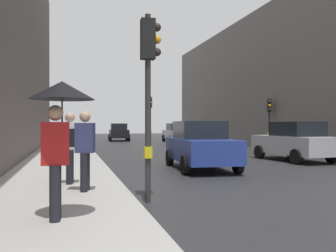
% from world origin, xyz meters
% --- Properties ---
extents(sidewalk_kerb, '(3.15, 40.00, 0.16)m').
position_xyz_m(sidewalk_kerb, '(-7.26, 6.00, 0.08)').
color(sidewalk_kerb, '#A8A5A0').
rests_on(sidewalk_kerb, ground).
extents(building_facade_right, '(12.00, 34.99, 9.75)m').
position_xyz_m(building_facade_right, '(11.69, 16.06, 4.87)').
color(building_facade_right, slate).
rests_on(building_facade_right, ground).
extents(traffic_light_far_median, '(0.25, 0.43, 3.99)m').
position_xyz_m(traffic_light_far_median, '(-0.62, 21.99, 2.75)').
color(traffic_light_far_median, '#2D2D2D').
rests_on(traffic_light_far_median, ground).
extents(traffic_light_near_left, '(0.44, 0.26, 3.94)m').
position_xyz_m(traffic_light_near_left, '(-5.37, 0.35, 2.71)').
color(traffic_light_near_left, '#2D2D2D').
rests_on(traffic_light_near_left, ground).
extents(traffic_light_mid_street, '(0.33, 0.45, 3.38)m').
position_xyz_m(traffic_light_mid_street, '(5.38, 13.68, 2.33)').
color(traffic_light_mid_street, '#2D2D2D').
rests_on(traffic_light_mid_street, ground).
extents(car_white_compact, '(2.08, 4.23, 1.76)m').
position_xyz_m(car_white_compact, '(2.70, 25.70, 0.88)').
color(car_white_compact, silver).
rests_on(car_white_compact, ground).
extents(car_dark_suv, '(2.23, 4.31, 1.76)m').
position_xyz_m(car_dark_suv, '(-2.21, 29.85, 0.88)').
color(car_dark_suv, black).
rests_on(car_dark_suv, ground).
extents(car_blue_van, '(2.27, 4.32, 1.76)m').
position_xyz_m(car_blue_van, '(-2.35, 5.45, 0.88)').
color(car_blue_van, navy).
rests_on(car_blue_van, ground).
extents(car_silver_hatchback, '(2.22, 4.30, 1.76)m').
position_xyz_m(car_silver_hatchback, '(2.79, 7.19, 0.88)').
color(car_silver_hatchback, '#BCBCC1').
rests_on(car_silver_hatchback, ground).
extents(pedestrian_with_umbrella, '(1.00, 1.00, 2.14)m').
position_xyz_m(pedestrian_with_umbrella, '(-7.11, -1.26, 1.84)').
color(pedestrian_with_umbrella, black).
rests_on(pedestrian_with_umbrella, sidewalk_kerb).
extents(pedestrian_with_black_backpack, '(0.63, 0.37, 1.77)m').
position_xyz_m(pedestrian_with_black_backpack, '(-7.01, 2.27, 1.16)').
color(pedestrian_with_black_backpack, black).
rests_on(pedestrian_with_black_backpack, sidewalk_kerb).
extents(pedestrian_with_grey_backpack, '(0.65, 0.44, 1.77)m').
position_xyz_m(pedestrian_with_grey_backpack, '(-6.69, 1.14, 1.16)').
color(pedestrian_with_grey_backpack, black).
rests_on(pedestrian_with_grey_backpack, sidewalk_kerb).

